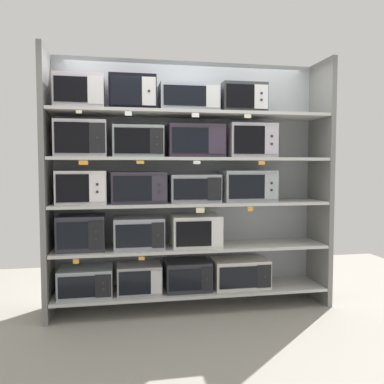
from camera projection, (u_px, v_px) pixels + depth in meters
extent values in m
cube|color=gray|center=(215.00, 352.00, 3.17)|extent=(6.73, 6.00, 0.02)
cube|color=#9EA3A8|center=(187.00, 182.00, 4.33)|extent=(2.93, 0.04, 2.54)
cube|color=slate|center=(47.00, 185.00, 3.81)|extent=(0.05, 0.50, 2.54)
cube|color=slate|center=(320.00, 182.00, 4.32)|extent=(0.05, 0.50, 2.54)
cube|color=beige|center=(192.00, 290.00, 4.13)|extent=(2.73, 0.50, 0.03)
cube|color=#9AA5AD|center=(86.00, 281.00, 3.94)|extent=(0.51, 0.38, 0.27)
cube|color=black|center=(77.00, 287.00, 3.73)|extent=(0.33, 0.01, 0.20)
cube|color=black|center=(103.00, 286.00, 3.78)|extent=(0.15, 0.01, 0.22)
cylinder|color=#262628|center=(103.00, 289.00, 3.77)|extent=(0.02, 0.01, 0.02)
cylinder|color=#262628|center=(103.00, 283.00, 3.77)|extent=(0.02, 0.01, 0.02)
cube|color=#A3A1A8|center=(139.00, 278.00, 4.03)|extent=(0.43, 0.33, 0.28)
cube|color=black|center=(135.00, 283.00, 3.85)|extent=(0.30, 0.01, 0.22)
cube|color=silver|center=(156.00, 282.00, 3.89)|extent=(0.10, 0.01, 0.22)
cube|color=#292A2E|center=(187.00, 275.00, 4.12)|extent=(0.45, 0.36, 0.29)
cube|color=black|center=(185.00, 280.00, 3.92)|extent=(0.32, 0.01, 0.21)
cube|color=black|center=(207.00, 279.00, 3.96)|extent=(0.11, 0.01, 0.24)
cylinder|color=#262628|center=(207.00, 279.00, 3.95)|extent=(0.02, 0.01, 0.02)
cube|color=silver|center=(240.00, 273.00, 4.22)|extent=(0.57, 0.36, 0.29)
cube|color=black|center=(239.00, 278.00, 4.02)|extent=(0.39, 0.01, 0.22)
cube|color=black|center=(264.00, 276.00, 4.07)|extent=(0.15, 0.01, 0.23)
cylinder|color=#262628|center=(265.00, 277.00, 4.06)|extent=(0.02, 0.01, 0.02)
cube|color=beige|center=(192.00, 247.00, 4.11)|extent=(2.73, 0.50, 0.03)
cube|color=#2F2F38|center=(81.00, 232.00, 3.90)|extent=(0.44, 0.36, 0.34)
cube|color=black|center=(73.00, 236.00, 3.71)|extent=(0.28, 0.01, 0.25)
cube|color=black|center=(96.00, 235.00, 3.75)|extent=(0.14, 0.01, 0.27)
cylinder|color=#262628|center=(96.00, 239.00, 3.74)|extent=(0.02, 0.01, 0.02)
cylinder|color=#262628|center=(96.00, 231.00, 3.74)|extent=(0.02, 0.01, 0.02)
cube|color=#9B9CA9|center=(139.00, 232.00, 4.00)|extent=(0.48, 0.39, 0.30)
cube|color=black|center=(134.00, 236.00, 3.79)|extent=(0.34, 0.01, 0.22)
cube|color=black|center=(158.00, 235.00, 3.83)|extent=(0.12, 0.01, 0.24)
cylinder|color=#262628|center=(158.00, 235.00, 3.83)|extent=(0.02, 0.01, 0.02)
cube|color=silver|center=(195.00, 230.00, 4.10)|extent=(0.49, 0.42, 0.31)
cube|color=black|center=(194.00, 234.00, 3.88)|extent=(0.35, 0.01, 0.24)
cube|color=silver|center=(217.00, 233.00, 3.92)|extent=(0.11, 0.01, 0.25)
cube|color=orange|center=(76.00, 262.00, 3.66)|extent=(0.05, 0.00, 0.04)
cube|color=orange|center=(142.00, 258.00, 3.77)|extent=(0.06, 0.00, 0.03)
cube|color=beige|center=(192.00, 203.00, 4.08)|extent=(2.73, 0.50, 0.03)
cube|color=white|center=(82.00, 187.00, 3.87)|extent=(0.47, 0.35, 0.32)
cube|color=black|center=(73.00, 188.00, 3.68)|extent=(0.29, 0.01, 0.26)
cube|color=white|center=(97.00, 188.00, 3.72)|extent=(0.14, 0.01, 0.25)
cylinder|color=#262628|center=(97.00, 192.00, 3.72)|extent=(0.02, 0.01, 0.02)
cylinder|color=#262628|center=(97.00, 184.00, 3.71)|extent=(0.02, 0.01, 0.02)
cube|color=#322D39|center=(138.00, 187.00, 3.97)|extent=(0.53, 0.38, 0.30)
cube|color=black|center=(133.00, 189.00, 3.77)|extent=(0.36, 0.01, 0.23)
cube|color=#322D39|center=(159.00, 188.00, 3.81)|extent=(0.14, 0.01, 0.24)
cylinder|color=#262628|center=(159.00, 192.00, 3.80)|extent=(0.02, 0.01, 0.02)
cylinder|color=#262628|center=(159.00, 185.00, 3.80)|extent=(0.02, 0.01, 0.02)
cube|color=#999CA9|center=(194.00, 188.00, 4.07)|extent=(0.50, 0.34, 0.28)
cube|color=black|center=(191.00, 189.00, 3.89)|extent=(0.33, 0.01, 0.20)
cube|color=black|center=(215.00, 189.00, 3.93)|extent=(0.14, 0.01, 0.22)
cube|color=#9BA3A8|center=(247.00, 186.00, 4.17)|extent=(0.54, 0.37, 0.32)
cube|color=black|center=(247.00, 187.00, 3.98)|extent=(0.36, 0.01, 0.23)
cube|color=#9BA3A8|center=(271.00, 187.00, 4.02)|extent=(0.14, 0.01, 0.25)
cylinder|color=#262628|center=(271.00, 190.00, 4.02)|extent=(0.02, 0.01, 0.02)
cylinder|color=#262628|center=(272.00, 183.00, 4.01)|extent=(0.02, 0.01, 0.02)
cube|color=beige|center=(200.00, 210.00, 3.84)|extent=(0.08, 0.00, 0.05)
cube|color=orange|center=(250.00, 209.00, 3.93)|extent=(0.05, 0.00, 0.04)
cube|color=beige|center=(192.00, 159.00, 4.05)|extent=(2.73, 0.50, 0.03)
cube|color=#BBB3BB|center=(81.00, 139.00, 3.85)|extent=(0.47, 0.41, 0.34)
cube|color=black|center=(72.00, 138.00, 3.63)|extent=(0.30, 0.01, 0.28)
cube|color=black|center=(97.00, 138.00, 3.67)|extent=(0.14, 0.01, 0.27)
cylinder|color=#262628|center=(97.00, 138.00, 3.66)|extent=(0.02, 0.01, 0.02)
cube|color=#96A7A7|center=(138.00, 142.00, 3.94)|extent=(0.48, 0.34, 0.30)
cube|color=black|center=(132.00, 141.00, 3.76)|extent=(0.33, 0.01, 0.24)
cube|color=black|center=(157.00, 141.00, 3.80)|extent=(0.13, 0.01, 0.24)
cylinder|color=#262628|center=(157.00, 144.00, 3.79)|extent=(0.02, 0.01, 0.02)
cylinder|color=#262628|center=(157.00, 137.00, 3.79)|extent=(0.02, 0.01, 0.02)
cube|color=#342A39|center=(195.00, 141.00, 4.05)|extent=(0.55, 0.34, 0.32)
cube|color=black|center=(191.00, 140.00, 3.86)|extent=(0.35, 0.01, 0.24)
cube|color=#342A39|center=(217.00, 140.00, 3.90)|extent=(0.17, 0.01, 0.26)
cube|color=#B7B0BE|center=(249.00, 141.00, 4.15)|extent=(0.48, 0.39, 0.34)
cube|color=black|center=(250.00, 140.00, 3.94)|extent=(0.31, 0.01, 0.27)
cube|color=#B7B0BE|center=(271.00, 140.00, 3.98)|extent=(0.14, 0.01, 0.27)
cylinder|color=#262628|center=(272.00, 144.00, 3.98)|extent=(0.02, 0.01, 0.02)
cylinder|color=#262628|center=(272.00, 136.00, 3.97)|extent=(0.02, 0.01, 0.02)
cube|color=orange|center=(83.00, 163.00, 3.62)|extent=(0.08, 0.00, 0.04)
cube|color=orange|center=(140.00, 162.00, 3.71)|extent=(0.07, 0.00, 0.03)
cube|color=white|center=(197.00, 162.00, 3.80)|extent=(0.07, 0.00, 0.03)
cube|color=orange|center=(262.00, 163.00, 3.92)|extent=(0.06, 0.00, 0.04)
cube|color=beige|center=(192.00, 114.00, 4.02)|extent=(2.73, 0.50, 0.03)
cube|color=#B9B0B9|center=(80.00, 93.00, 3.82)|extent=(0.46, 0.35, 0.32)
cube|color=black|center=(71.00, 89.00, 3.63)|extent=(0.29, 0.01, 0.23)
cube|color=silver|center=(95.00, 90.00, 3.67)|extent=(0.14, 0.01, 0.25)
cube|color=black|center=(132.00, 94.00, 3.91)|extent=(0.44, 0.34, 0.33)
cube|color=black|center=(126.00, 90.00, 3.72)|extent=(0.29, 0.01, 0.27)
cube|color=silver|center=(149.00, 91.00, 3.76)|extent=(0.13, 0.01, 0.26)
cylinder|color=#262628|center=(149.00, 91.00, 3.75)|extent=(0.02, 0.01, 0.02)
cube|color=#99A3AF|center=(188.00, 99.00, 4.01)|extent=(0.57, 0.37, 0.26)
cube|color=black|center=(185.00, 95.00, 3.81)|extent=(0.41, 0.01, 0.19)
cube|color=silver|center=(213.00, 96.00, 3.86)|extent=(0.13, 0.01, 0.21)
cube|color=#303434|center=(241.00, 99.00, 4.10)|extent=(0.45, 0.36, 0.29)
cube|color=black|center=(240.00, 96.00, 3.91)|extent=(0.28, 0.01, 0.22)
cube|color=silver|center=(261.00, 97.00, 3.95)|extent=(0.14, 0.01, 0.23)
cylinder|color=#262628|center=(261.00, 100.00, 3.94)|extent=(0.02, 0.01, 0.02)
cylinder|color=#262628|center=(262.00, 93.00, 3.94)|extent=(0.02, 0.01, 0.02)
cube|color=beige|center=(79.00, 112.00, 3.58)|extent=(0.05, 0.00, 0.03)
cube|color=white|center=(128.00, 113.00, 3.66)|extent=(0.06, 0.00, 0.04)
cube|color=white|center=(195.00, 115.00, 3.77)|extent=(0.07, 0.00, 0.04)
cube|color=beige|center=(248.00, 116.00, 3.87)|extent=(0.07, 0.00, 0.04)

